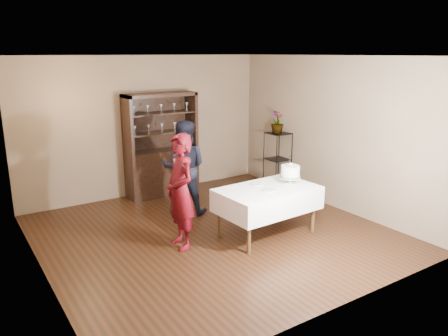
{
  "coord_description": "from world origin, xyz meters",
  "views": [
    {
      "loc": [
        -3.34,
        -5.4,
        2.75
      ],
      "look_at": [
        0.26,
        0.1,
        1.0
      ],
      "focal_mm": 35.0,
      "sensor_mm": 36.0,
      "label": 1
    }
  ],
  "objects": [
    {
      "name": "potted_plant",
      "position": [
        2.25,
        1.21,
        1.41
      ],
      "size": [
        0.29,
        0.29,
        0.44
      ],
      "primitive_type": "imported",
      "rotation": [
        0.0,
        0.0,
        0.2
      ],
      "color": "#416932",
      "rests_on": "plant_etagere"
    },
    {
      "name": "cake",
      "position": [
        1.12,
        -0.47,
        0.93
      ],
      "size": [
        0.38,
        0.38,
        0.45
      ],
      "rotation": [
        0.0,
        0.0,
        0.36
      ],
      "color": "silver",
      "rests_on": "cake_table"
    },
    {
      "name": "wall_left",
      "position": [
        -2.5,
        0.0,
        1.35
      ],
      "size": [
        0.02,
        5.0,
        2.7
      ],
      "primitive_type": "cube",
      "color": "brown",
      "rests_on": "floor"
    },
    {
      "name": "woman",
      "position": [
        -0.64,
        -0.14,
        0.84
      ],
      "size": [
        0.44,
        0.63,
        1.68
      ],
      "primitive_type": "imported",
      "rotation": [
        0.0,
        0.0,
        -1.63
      ],
      "color": "#3B0511",
      "rests_on": "floor"
    },
    {
      "name": "floor",
      "position": [
        0.0,
        0.0,
        0.0
      ],
      "size": [
        5.0,
        5.0,
        0.0
      ],
      "primitive_type": "plane",
      "color": "black",
      "rests_on": "ground"
    },
    {
      "name": "plate_far",
      "position": [
        0.64,
        -0.24,
        0.76
      ],
      "size": [
        0.26,
        0.26,
        0.01
      ],
      "primitive_type": "cylinder",
      "rotation": [
        0.0,
        0.0,
        -0.4
      ],
      "color": "silver",
      "rests_on": "cake_table"
    },
    {
      "name": "china_hutch",
      "position": [
        0.2,
        2.25,
        0.66
      ],
      "size": [
        1.4,
        0.48,
        2.0
      ],
      "color": "black",
      "rests_on": "floor"
    },
    {
      "name": "cake_table",
      "position": [
        0.67,
        -0.48,
        0.58
      ],
      "size": [
        1.55,
        1.0,
        0.75
      ],
      "rotation": [
        0.0,
        0.0,
        0.05
      ],
      "color": "white",
      "rests_on": "floor"
    },
    {
      "name": "plate_near",
      "position": [
        0.62,
        -0.59,
        0.76
      ],
      "size": [
        0.27,
        0.27,
        0.01
      ],
      "primitive_type": "cylinder",
      "rotation": [
        0.0,
        0.0,
        -0.35
      ],
      "color": "silver",
      "rests_on": "cake_table"
    },
    {
      "name": "back_wall",
      "position": [
        0.0,
        2.5,
        1.35
      ],
      "size": [
        5.0,
        0.02,
        2.7
      ],
      "primitive_type": "cube",
      "color": "brown",
      "rests_on": "floor"
    },
    {
      "name": "wall_right",
      "position": [
        2.5,
        0.0,
        1.35
      ],
      "size": [
        0.02,
        5.0,
        2.7
      ],
      "primitive_type": "cube",
      "color": "brown",
      "rests_on": "floor"
    },
    {
      "name": "man",
      "position": [
        0.06,
        1.07,
        0.82
      ],
      "size": [
        1.01,
        0.98,
        1.65
      ],
      "primitive_type": "imported",
      "rotation": [
        0.0,
        0.0,
        2.49
      ],
      "color": "black",
      "rests_on": "floor"
    },
    {
      "name": "ceiling",
      "position": [
        0.0,
        0.0,
        2.7
      ],
      "size": [
        5.0,
        5.0,
        0.0
      ],
      "primitive_type": "plane",
      "rotation": [
        3.14,
        0.0,
        0.0
      ],
      "color": "white",
      "rests_on": "back_wall"
    },
    {
      "name": "plant_etagere",
      "position": [
        2.28,
        1.2,
        0.65
      ],
      "size": [
        0.42,
        0.42,
        1.2
      ],
      "color": "black",
      "rests_on": "floor"
    }
  ]
}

